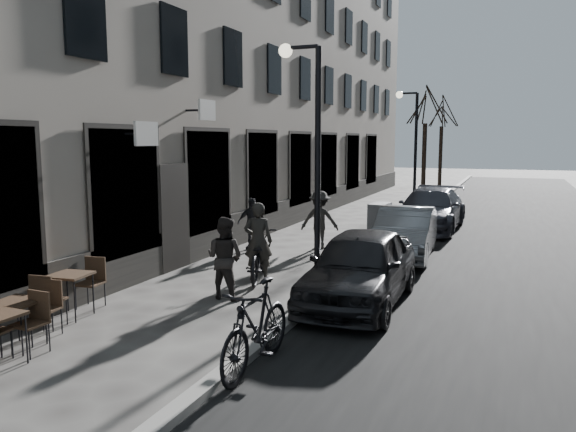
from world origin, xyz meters
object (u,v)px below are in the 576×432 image
Objects in this scene: bistro_set_b at (19,319)px; pedestrian_far at (252,224)px; bicycle at (258,256)px; bistro_set_c at (71,291)px; pedestrian_near at (225,258)px; streetlamp_far at (411,140)px; tree_far at (442,112)px; streetlamp_near at (310,141)px; pedestrian_mid at (320,220)px; utility_cabinet at (379,226)px; moped at (256,327)px; car_near at (360,267)px; car_far at (430,209)px; car_mid at (405,233)px; tree_near at (426,106)px.

pedestrian_far is at bearing 84.62° from bistro_set_b.
pedestrian_far is (-1.70, 3.21, 0.21)m from bicycle.
pedestrian_near is (1.99, 2.12, 0.34)m from bistro_set_c.
tree_far reaches higher than streetlamp_far.
streetlamp_near is 2.45× the size of bicycle.
bistro_set_b is 0.94× the size of pedestrian_near.
streetlamp_far is 3.11× the size of bistro_set_c.
pedestrian_mid is (-1.36, 4.67, -2.31)m from streetlamp_near.
streetlamp_far is at bearing 90.00° from streetlamp_near.
streetlamp_far is at bearing 73.48° from bistro_set_b.
bistro_set_c is at bearing -137.68° from streetlamp_near.
streetlamp_far reaches higher than pedestrian_near.
utility_cabinet is at bearing -127.30° from bicycle.
moped is at bearing -19.15° from bistro_set_c.
car_near is (1.17, -0.34, -2.43)m from streetlamp_near.
car_far is at bearing 62.80° from bistro_set_c.
streetlamp_near is 2.92m from pedestrian_near.
pedestrian_mid is 0.40× the size of car_near.
tree_far is at bearing 93.95° from utility_cabinet.
pedestrian_mid is 0.41× the size of car_mid.
bistro_set_c is 6.96m from pedestrian_far.
tree_near is 2.77× the size of moped.
streetlamp_far is 3.37× the size of pedestrian_far.
car_near is 9.74m from car_far.
pedestrian_mid is at bearing 106.19° from streetlamp_near.
tree_far reaches higher than pedestrian_mid.
streetlamp_far is 9.09m from pedestrian_far.
tree_near is 1.13× the size of car_far.
pedestrian_far is (-3.22, -11.18, -3.91)m from tree_near.
streetlamp_far is 0.89× the size of tree_near.
moped is (0.59, -25.00, -4.05)m from tree_far.
car_near is 1.04× the size of car_mid.
bicycle is at bearing -96.04° from tree_near.
tree_far is 3.44× the size of pedestrian_near.
car_near is at bearing -93.68° from car_mid.
tree_near is 18.92m from bistro_set_c.
car_far is (4.32, 5.58, -0.02)m from pedestrian_far.
bicycle is at bearing -128.77° from car_mid.
streetlamp_far is at bearing -114.52° from bicycle.
pedestrian_near is (0.01, -1.61, 0.28)m from bicycle.
tree_near is 3.66× the size of bistro_set_b.
utility_cabinet is 9.34m from moped.
tree_near is 15.04m from bicycle.
car_mid is at bearing -88.07° from car_far.
bistro_set_b is 3.97m from pedestrian_near.
pedestrian_mid is at bearing 169.11° from car_mid.
bistro_set_c is 0.33× the size of car_far.
bicycle is 1.38× the size of pedestrian_far.
bistro_set_c is 8.07m from pedestrian_mid.
tree_far is 3.66× the size of bistro_set_b.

